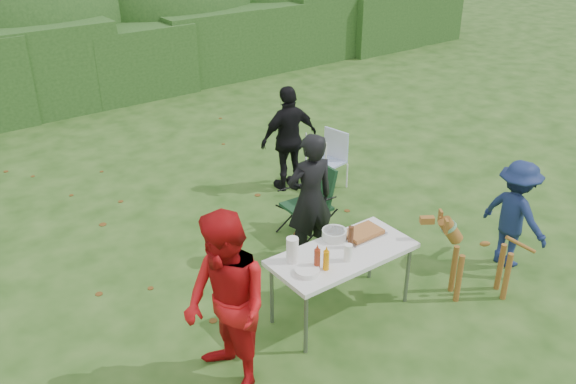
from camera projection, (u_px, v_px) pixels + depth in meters
ground at (305, 308)px, 6.49m from camera, size 80.00×80.00×0.00m
hedge_row at (54, 67)px, 11.85m from camera, size 22.00×1.40×1.70m
shrub_backdrop at (24, 15)px, 12.66m from camera, size 20.00×2.60×3.20m
folding_table at (343, 256)px, 6.12m from camera, size 1.50×0.70×0.74m
person_cook at (310, 199)px, 6.98m from camera, size 0.64×0.47×1.61m
person_red_jacket at (226, 306)px, 5.11m from camera, size 0.68×0.86×1.73m
person_black_puffy at (289, 139)px, 8.72m from camera, size 0.93×0.44×1.55m
child at (515, 214)px, 6.96m from camera, size 0.52×0.86×1.31m
dog at (483, 256)px, 6.47m from camera, size 1.10×0.91×0.99m
camping_chair at (307, 202)px, 7.62m from camera, size 0.62×0.62×0.94m
lawn_chair at (327, 160)px, 8.92m from camera, size 0.57×0.57×0.84m
food_tray at (363, 234)px, 6.38m from camera, size 0.45×0.30×0.02m
focaccia_bread at (363, 232)px, 6.37m from camera, size 0.40×0.26×0.04m
mustard_bottle at (326, 260)px, 5.78m from camera, size 0.06×0.06×0.20m
ketchup_bottle at (317, 260)px, 5.77m from camera, size 0.06×0.06×0.22m
beer_bottle at (351, 237)px, 6.12m from camera, size 0.06×0.06×0.24m
paper_towel_roll at (292, 250)px, 5.89m from camera, size 0.12×0.12×0.26m
cup_stack at (348, 253)px, 5.92m from camera, size 0.08×0.08×0.18m
pasta_bowl at (334, 234)px, 6.31m from camera, size 0.26×0.26×0.10m
plate_stack at (307, 271)px, 5.75m from camera, size 0.24×0.24×0.05m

